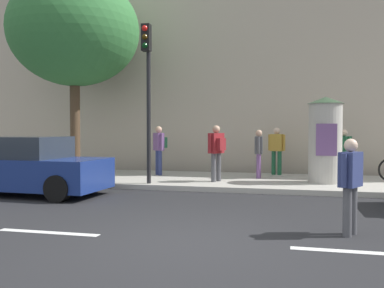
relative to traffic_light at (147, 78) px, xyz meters
The scene contains 14 objects.
ground_plane 6.62m from the traffic_light, 64.39° to the right, with size 80.00×80.00×0.00m, color #232326.
sidewalk_curb 4.35m from the traffic_light, 34.94° to the left, with size 36.00×4.00×0.15m, color #B2ADA3.
lane_markings 6.62m from the traffic_light, 64.39° to the right, with size 25.80×0.16×0.01m.
building_backdrop 7.32m from the traffic_light, 69.59° to the left, with size 36.00×5.00×8.87m, color #B7A893.
traffic_light is the anchor object (origin of this frame).
poster_column 5.44m from the traffic_light, 16.25° to the left, with size 1.04×1.04×2.50m.
street_tree 4.19m from the traffic_light, 150.96° to the left, with size 4.43×4.43×6.80m.
pedestrian_with_backpack 6.91m from the traffic_light, 40.93° to the right, with size 0.42×0.56×1.56m.
pedestrian_in_dark_shirt 4.25m from the traffic_light, 36.09° to the left, with size 0.25×0.59×1.54m.
pedestrian_with_bag 5.23m from the traffic_light, 43.37° to the left, with size 0.58×0.34×1.61m.
pedestrian_tallest 3.09m from the traffic_light, 99.63° to the left, with size 0.51×0.51×1.66m.
pedestrian_in_light_jacket 2.88m from the traffic_light, 27.93° to the left, with size 0.52×0.60×1.67m.
pedestrian_in_red_top 6.61m from the traffic_light, 26.31° to the left, with size 0.45×0.53×1.55m.
parked_car_dark 4.09m from the traffic_light, 148.88° to the right, with size 4.32×2.03×1.52m.
Camera 1 is at (1.53, -6.21, 1.71)m, focal length 39.74 mm.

